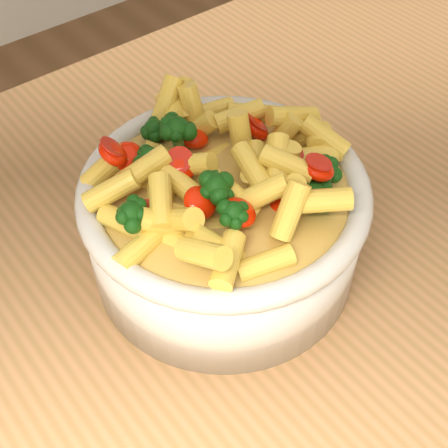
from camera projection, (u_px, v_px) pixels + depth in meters
table at (214, 350)px, 0.64m from camera, size 1.20×0.80×0.90m
serving_bowl at (224, 223)px, 0.55m from camera, size 0.25×0.25×0.11m
pasta_salad at (224, 168)px, 0.50m from camera, size 0.19×0.19×0.04m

